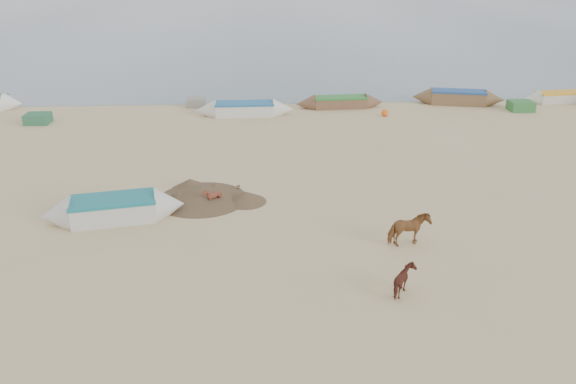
% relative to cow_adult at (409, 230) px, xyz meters
% --- Properties ---
extents(ground, '(140.00, 140.00, 0.00)m').
position_rel_cow_adult_xyz_m(ground, '(-4.06, -1.37, -0.61)').
color(ground, tan).
rests_on(ground, ground).
extents(sea, '(160.00, 160.00, 0.00)m').
position_rel_cow_adult_xyz_m(sea, '(-4.06, 80.63, -0.60)').
color(sea, slate).
rests_on(sea, ground).
extents(cow_adult, '(1.56, 1.02, 1.22)m').
position_rel_cow_adult_xyz_m(cow_adult, '(0.00, 0.00, 0.00)').
color(cow_adult, brown).
rests_on(cow_adult, ground).
extents(calf_front, '(0.76, 0.69, 0.77)m').
position_rel_cow_adult_xyz_m(calf_front, '(-7.07, 3.71, -0.22)').
color(calf_front, '#5F2C1E').
rests_on(calf_front, ground).
extents(calf_right, '(0.86, 0.98, 0.91)m').
position_rel_cow_adult_xyz_m(calf_right, '(-0.85, -3.06, -0.15)').
color(calf_right, '#59271C').
rests_on(calf_right, ground).
extents(near_canoe, '(5.49, 2.51, 0.89)m').
position_rel_cow_adult_xyz_m(near_canoe, '(-10.71, 2.60, -0.16)').
color(near_canoe, beige).
rests_on(near_canoe, ground).
extents(debris_pile, '(4.31, 4.31, 0.55)m').
position_rel_cow_adult_xyz_m(debris_pile, '(-7.56, 4.40, -0.33)').
color(debris_pile, brown).
rests_on(debris_pile, ground).
extents(waterline_canoes, '(57.29, 4.31, 0.96)m').
position_rel_cow_adult_xyz_m(waterline_canoes, '(-2.76, 19.00, -0.18)').
color(waterline_canoes, brown).
rests_on(waterline_canoes, ground).
extents(beach_clutter, '(45.82, 4.89, 0.64)m').
position_rel_cow_adult_xyz_m(beach_clutter, '(0.63, 18.38, -0.31)').
color(beach_clutter, '#2B5F40').
rests_on(beach_clutter, ground).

